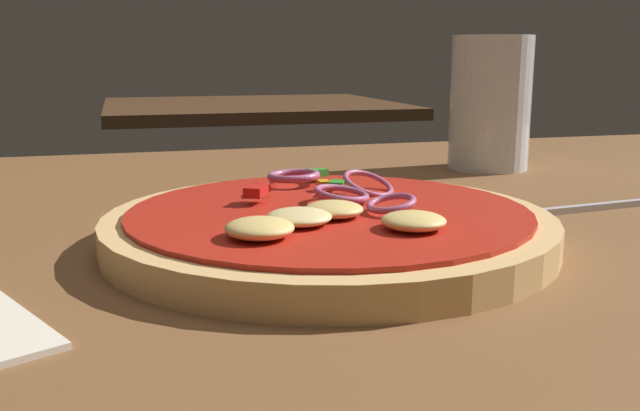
# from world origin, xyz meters

# --- Properties ---
(dining_table) EXTENTS (1.40, 0.96, 0.03)m
(dining_table) POSITION_xyz_m (0.00, 0.00, 0.01)
(dining_table) COLOR brown
(dining_table) RESTS_ON ground
(pizza) EXTENTS (0.28, 0.28, 0.04)m
(pizza) POSITION_xyz_m (-0.05, 0.02, 0.04)
(pizza) COLOR tan
(pizza) RESTS_ON dining_table
(fork) EXTENTS (0.17, 0.03, 0.01)m
(fork) POSITION_xyz_m (0.14, 0.05, 0.03)
(fork) COLOR silver
(fork) RESTS_ON dining_table
(beer_glass) EXTENTS (0.08, 0.08, 0.13)m
(beer_glass) POSITION_xyz_m (0.19, 0.26, 0.09)
(beer_glass) COLOR silver
(beer_glass) RESTS_ON dining_table
(background_table) EXTENTS (0.69, 0.61, 0.03)m
(background_table) POSITION_xyz_m (0.14, 1.33, 0.01)
(background_table) COLOR #4C301C
(background_table) RESTS_ON ground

